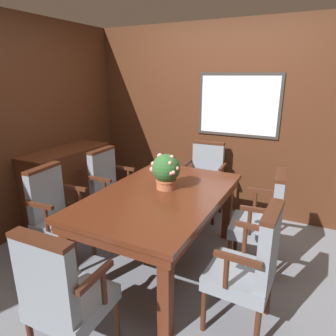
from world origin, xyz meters
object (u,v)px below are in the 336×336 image
(chair_right_near, at_px, (251,265))
(potted_plant, at_px, (166,170))
(dining_table, at_px, (161,202))
(chair_left_far, at_px, (111,186))
(chair_head_far, at_px, (205,177))
(chair_right_far, at_px, (264,217))
(sideboard_cabinet, at_px, (68,185))
(chair_head_near, at_px, (63,294))
(chair_left_near, at_px, (56,212))

(chair_right_near, xyz_separation_m, potted_plant, (-0.95, 0.54, 0.40))
(dining_table, relative_size, potted_plant, 5.09)
(chair_left_far, height_order, chair_head_far, same)
(chair_right_far, bearing_deg, chair_left_far, -95.91)
(chair_left_far, relative_size, chair_right_far, 1.00)
(dining_table, distance_m, chair_right_far, 0.97)
(chair_right_near, bearing_deg, sideboard_cabinet, -105.18)
(chair_head_far, relative_size, sideboard_cabinet, 0.87)
(chair_head_far, bearing_deg, chair_left_far, -139.52)
(chair_left_far, bearing_deg, sideboard_cabinet, 95.56)
(chair_head_near, height_order, sideboard_cabinet, chair_head_near)
(chair_head_far, height_order, sideboard_cabinet, chair_head_far)
(chair_left_near, bearing_deg, chair_head_near, -136.34)
(dining_table, xyz_separation_m, chair_head_far, (-0.00, 1.24, -0.13))
(dining_table, distance_m, potted_plant, 0.30)
(dining_table, bearing_deg, sideboard_cabinet, 167.73)
(chair_head_near, bearing_deg, chair_head_far, -92.33)
(chair_left_far, distance_m, chair_left_near, 0.80)
(chair_right_near, distance_m, chair_head_near, 1.26)
(chair_left_near, bearing_deg, dining_table, -70.92)
(chair_right_far, bearing_deg, chair_left_near, -72.25)
(chair_right_far, relative_size, sideboard_cabinet, 0.87)
(chair_left_far, xyz_separation_m, chair_right_near, (1.83, -0.81, 0.00))
(chair_left_near, distance_m, chair_right_far, 1.99)
(chair_head_near, distance_m, potted_plant, 1.41)
(chair_head_near, relative_size, sideboard_cabinet, 0.87)
(chair_head_near, bearing_deg, chair_left_near, -43.72)
(chair_left_near, distance_m, potted_plant, 1.15)
(dining_table, relative_size, chair_right_near, 1.78)
(chair_head_near, relative_size, potted_plant, 2.85)
(chair_right_far, bearing_deg, sideboard_cabinet, -94.36)
(chair_right_near, xyz_separation_m, chair_left_near, (-1.88, 0.01, 0.00))
(chair_head_far, height_order, chair_head_near, same)
(chair_head_far, xyz_separation_m, chair_left_near, (-0.94, -1.65, 0.00))
(chair_right_near, distance_m, chair_right_far, 0.79)
(chair_left_near, bearing_deg, chair_head_far, -34.12)
(dining_table, height_order, chair_right_far, chair_right_far)
(potted_plant, xyz_separation_m, sideboard_cabinet, (-1.51, 0.21, -0.47))
(chair_left_near, bearing_deg, chair_right_far, -71.29)
(chair_head_near, bearing_deg, potted_plant, -92.46)
(dining_table, distance_m, sideboard_cabinet, 1.56)
(dining_table, xyz_separation_m, chair_left_far, (-0.89, 0.39, -0.13))
(chair_right_far, height_order, chair_head_near, same)
(chair_left_far, bearing_deg, chair_head_near, -151.75)
(chair_head_far, relative_size, chair_left_near, 1.00)
(chair_left_far, bearing_deg, chair_left_near, 176.51)
(chair_head_near, bearing_deg, dining_table, -92.92)
(dining_table, relative_size, chair_right_far, 1.78)
(dining_table, height_order, chair_right_near, chair_right_near)
(chair_head_far, height_order, chair_right_near, same)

